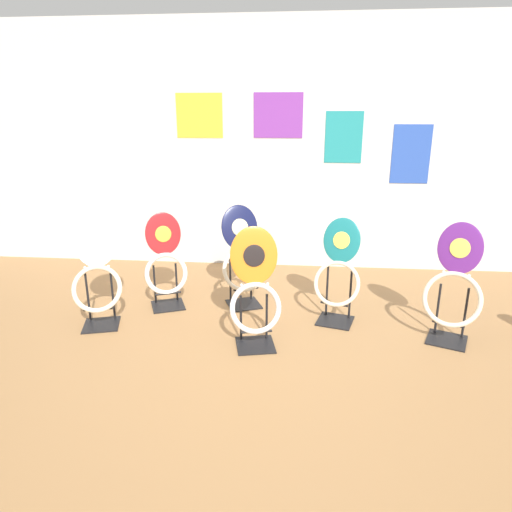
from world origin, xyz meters
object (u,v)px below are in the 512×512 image
at_px(toilet_seat_display_teal_sax, 338,274).
at_px(toilet_seat_display_purple_note, 454,289).
at_px(toilet_seat_display_orange_sun, 255,292).
at_px(toilet_seat_display_white_plain, 97,278).
at_px(toilet_seat_display_navy_moon, 242,258).
at_px(toilet_seat_display_crimson_swirl, 166,265).

xyz_separation_m(toilet_seat_display_teal_sax, toilet_seat_display_purple_note, (0.83, -0.27, 0.00)).
bearing_deg(toilet_seat_display_orange_sun, toilet_seat_display_white_plain, 170.03).
bearing_deg(toilet_seat_display_navy_moon, toilet_seat_display_purple_note, -18.20).
distance_m(toilet_seat_display_orange_sun, toilet_seat_display_navy_moon, 0.77).
distance_m(toilet_seat_display_crimson_swirl, toilet_seat_display_orange_sun, 1.06).
height_order(toilet_seat_display_purple_note, toilet_seat_display_navy_moon, toilet_seat_display_purple_note).
bearing_deg(toilet_seat_display_orange_sun, toilet_seat_display_teal_sax, 36.99).
bearing_deg(toilet_seat_display_white_plain, toilet_seat_display_orange_sun, -9.97).
height_order(toilet_seat_display_teal_sax, toilet_seat_display_navy_moon, toilet_seat_display_navy_moon).
bearing_deg(toilet_seat_display_crimson_swirl, toilet_seat_display_white_plain, -137.51).
distance_m(toilet_seat_display_purple_note, toilet_seat_display_navy_moon, 1.73).
relative_size(toilet_seat_display_crimson_swirl, toilet_seat_display_orange_sun, 0.95).
bearing_deg(toilet_seat_display_crimson_swirl, toilet_seat_display_teal_sax, -5.98).
height_order(toilet_seat_display_teal_sax, toilet_seat_display_crimson_swirl, toilet_seat_display_teal_sax).
distance_m(toilet_seat_display_teal_sax, toilet_seat_display_white_plain, 1.94).
relative_size(toilet_seat_display_orange_sun, toilet_seat_display_navy_moon, 1.00).
bearing_deg(toilet_seat_display_white_plain, toilet_seat_display_teal_sax, 7.39).
xyz_separation_m(toilet_seat_display_crimson_swirl, toilet_seat_display_orange_sun, (0.85, -0.63, 0.04)).
bearing_deg(toilet_seat_display_navy_moon, toilet_seat_display_orange_sun, -76.13).
bearing_deg(toilet_seat_display_orange_sun, toilet_seat_display_crimson_swirl, 143.36).
relative_size(toilet_seat_display_white_plain, toilet_seat_display_crimson_swirl, 1.01).
xyz_separation_m(toilet_seat_display_purple_note, toilet_seat_display_crimson_swirl, (-2.31, 0.42, -0.03)).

